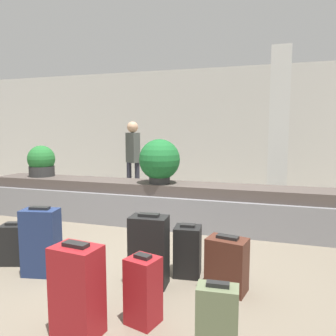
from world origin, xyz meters
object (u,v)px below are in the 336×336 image
pillar (278,129)px  traveler_0 (133,153)px  suitcase_1 (188,251)px  potted_plant_0 (41,162)px  suitcase_4 (13,244)px  suitcase_0 (143,290)px  suitcase_5 (149,251)px  suitcase_2 (41,242)px  suitcase_7 (217,324)px  potted_plant_1 (159,161)px  suitcase_3 (227,265)px  suitcase_6 (77,291)px

pillar → traveler_0: (-3.11, -0.10, -0.53)m
suitcase_1 → potted_plant_0: size_ratio=0.98×
suitcase_4 → suitcase_0: bearing=-36.7°
pillar → suitcase_5: 4.29m
suitcase_2 → suitcase_5: bearing=-5.0°
suitcase_7 → potted_plant_0: bearing=136.8°
potted_plant_0 → potted_plant_1: (2.42, -0.12, 0.10)m
suitcase_3 → potted_plant_1: size_ratio=0.77×
suitcase_1 → potted_plant_1: (-0.91, 1.72, 0.81)m
pillar → suitcase_0: (-1.09, -4.55, -1.32)m
suitcase_1 → suitcase_2: suitcase_2 is taller
suitcase_2 → potted_plant_0: potted_plant_0 is taller
suitcase_2 → suitcase_6: bearing=-50.8°
suitcase_5 → traveler_0: traveler_0 is taller
potted_plant_0 → potted_plant_1: bearing=-2.9°
suitcase_2 → suitcase_7: bearing=-32.4°
pillar → suitcase_7: bearing=-95.2°
suitcase_3 → suitcase_0: bearing=-116.1°
suitcase_1 → suitcase_5: size_ratio=0.77×
potted_plant_0 → traveler_0: size_ratio=0.33×
traveler_0 → potted_plant_1: bearing=-23.4°
suitcase_0 → suitcase_5: 0.68m
suitcase_0 → traveler_0: traveler_0 is taller
potted_plant_1 → traveler_0: (-1.24, 1.75, -0.01)m
suitcase_3 → suitcase_6: size_ratio=0.76×
suitcase_6 → traveler_0: traveler_0 is taller
suitcase_0 → suitcase_3: suitcase_0 is taller
pillar → traveler_0: pillar is taller
suitcase_4 → suitcase_7: 2.75m
potted_plant_0 → suitcase_0: bearing=-41.4°
suitcase_6 → traveler_0: 5.06m
suitcase_5 → potted_plant_0: size_ratio=1.28×
traveler_0 → suitcase_0: bearing=-34.3°
suitcase_1 → traveler_0: size_ratio=0.32×
traveler_0 → suitcase_6: bearing=-40.1°
suitcase_4 → suitcase_7: suitcase_7 is taller
suitcase_3 → potted_plant_1: bearing=136.9°
pillar → potted_plant_1: (-1.87, -1.85, -0.52)m
suitcase_5 → pillar: bearing=67.9°
suitcase_0 → suitcase_4: size_ratio=1.17×
suitcase_0 → suitcase_5: (-0.19, 0.64, 0.08)m
suitcase_5 → suitcase_6: size_ratio=1.02×
pillar → potted_plant_1: pillar is taller
suitcase_3 → suitcase_4: bearing=-166.3°
suitcase_3 → suitcase_7: bearing=-74.4°
suitcase_0 → potted_plant_1: (-0.78, 2.70, 0.80)m
suitcase_5 → traveler_0: bearing=111.7°
suitcase_6 → suitcase_2: bearing=147.1°
pillar → suitcase_6: 5.23m
suitcase_6 → suitcase_7: 1.08m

